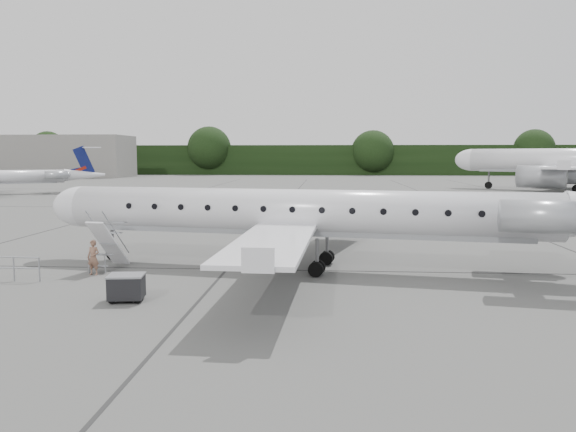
# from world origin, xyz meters

# --- Properties ---
(ground) EXTENTS (320.00, 320.00, 0.00)m
(ground) POSITION_xyz_m (0.00, 0.00, 0.00)
(ground) COLOR #5C5C5A
(ground) RESTS_ON ground
(treeline) EXTENTS (260.00, 4.00, 8.00)m
(treeline) POSITION_xyz_m (0.00, 130.00, 4.00)
(treeline) COLOR black
(treeline) RESTS_ON ground
(terminal_building) EXTENTS (40.00, 14.00, 10.00)m
(terminal_building) POSITION_xyz_m (-70.00, 110.00, 5.00)
(terminal_building) COLOR slate
(terminal_building) RESTS_ON ground
(main_regional_jet) EXTENTS (31.24, 24.70, 7.26)m
(main_regional_jet) POSITION_xyz_m (-2.87, 2.48, 3.63)
(main_regional_jet) COLOR silver
(main_regional_jet) RESTS_ON ground
(airstair) EXTENTS (1.19, 2.27, 2.27)m
(airstair) POSITION_xyz_m (-11.54, 1.74, 1.14)
(airstair) COLOR silver
(airstair) RESTS_ON ground
(passenger) EXTENTS (0.62, 0.46, 1.53)m
(passenger) POSITION_xyz_m (-11.74, 0.53, 0.76)
(passenger) COLOR brown
(passenger) RESTS_ON ground
(safety_railing) EXTENTS (2.20, 0.14, 1.00)m
(safety_railing) POSITION_xyz_m (-14.51, -0.89, 0.50)
(safety_railing) COLOR gray
(safety_railing) RESTS_ON ground
(baggage_cart) EXTENTS (1.31, 1.11, 1.03)m
(baggage_cart) POSITION_xyz_m (-8.73, -3.73, 0.51)
(baggage_cart) COLOR black
(baggage_cart) RESTS_ON ground
(bg_narrowbody) EXTENTS (42.28, 38.46, 12.41)m
(bg_narrowbody) POSITION_xyz_m (33.10, 62.05, 6.20)
(bg_narrowbody) COLOR silver
(bg_narrowbody) RESTS_ON ground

